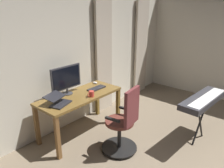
# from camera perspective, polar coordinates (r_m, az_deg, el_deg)

# --- Properties ---
(back_room_partition) EXTENTS (5.70, 0.10, 2.62)m
(back_room_partition) POSITION_cam_1_polar(r_m,az_deg,el_deg) (4.13, -8.79, 7.95)
(back_room_partition) COLOR beige
(back_room_partition) RESTS_ON ground
(curtain_left_panel) EXTENTS (0.49, 0.06, 2.34)m
(curtain_left_panel) POSITION_cam_1_polar(r_m,az_deg,el_deg) (5.57, 7.68, 9.55)
(curtain_left_panel) COLOR #C1B29E
(curtain_left_panel) RESTS_ON ground
(curtain_right_panel) EXTENTS (0.45, 0.06, 2.34)m
(curtain_right_panel) POSITION_cam_1_polar(r_m,az_deg,el_deg) (4.48, -2.19, 7.23)
(curtain_right_panel) COLOR #C1B29E
(curtain_right_panel) RESTS_ON ground
(desk) EXTENTS (1.47, 0.63, 0.74)m
(desk) POSITION_cam_1_polar(r_m,az_deg,el_deg) (3.74, -8.41, -4.20)
(desk) COLOR brown
(desk) RESTS_ON ground
(office_chair) EXTENTS (0.56, 0.56, 1.07)m
(office_chair) POSITION_cam_1_polar(r_m,az_deg,el_deg) (3.30, 3.07, -10.47)
(office_chair) COLOR black
(office_chair) RESTS_ON ground
(computer_monitor) EXTENTS (0.59, 0.18, 0.49)m
(computer_monitor) POSITION_cam_1_polar(r_m,az_deg,el_deg) (3.68, -11.99, 1.44)
(computer_monitor) COLOR #333338
(computer_monitor) RESTS_ON desk
(computer_keyboard) EXTENTS (0.36, 0.14, 0.02)m
(computer_keyboard) POSITION_cam_1_polar(r_m,az_deg,el_deg) (3.91, -4.12, -1.14)
(computer_keyboard) COLOR #232328
(computer_keyboard) RESTS_ON desk
(laptop) EXTENTS (0.40, 0.39, 0.15)m
(laptop) POSITION_cam_1_polar(r_m,az_deg,el_deg) (3.39, -13.98, -4.40)
(laptop) COLOR #232328
(laptop) RESTS_ON desk
(computer_mouse) EXTENTS (0.06, 0.10, 0.04)m
(computer_mouse) POSITION_cam_1_polar(r_m,az_deg,el_deg) (4.19, -4.52, 0.35)
(computer_mouse) COLOR silver
(computer_mouse) RESTS_ON desk
(mug_tea) EXTENTS (0.13, 0.09, 0.10)m
(mug_tea) POSITION_cam_1_polar(r_m,az_deg,el_deg) (3.58, -5.49, -2.60)
(mug_tea) COLOR #CC3D33
(mug_tea) RESTS_ON desk
(piano_keyboard) EXTENTS (1.13, 0.40, 0.81)m
(piano_keyboard) POSITION_cam_1_polar(r_m,az_deg,el_deg) (3.72, 23.05, -3.99)
(piano_keyboard) COLOR black
(piano_keyboard) RESTS_ON ground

